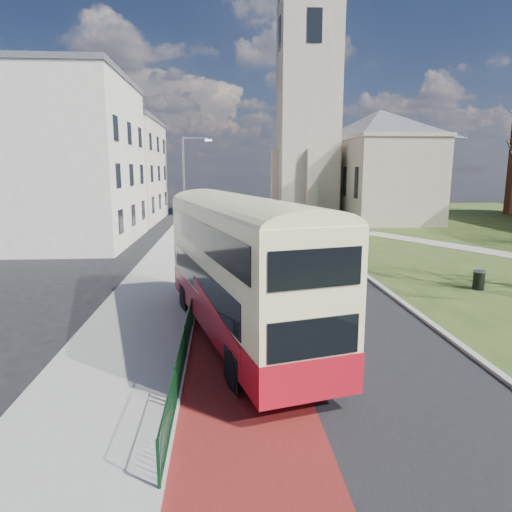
{
  "coord_description": "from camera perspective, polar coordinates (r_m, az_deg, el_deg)",
  "views": [
    {
      "loc": [
        -1.72,
        -15.46,
        5.83
      ],
      "look_at": [
        -0.27,
        4.62,
        2.0
      ],
      "focal_mm": 32.0,
      "sensor_mm": 36.0,
      "label": 1
    }
  ],
  "objects": [
    {
      "name": "bus",
      "position": [
        15.45,
        -2.08,
        -0.84
      ],
      "size": [
        5.51,
        11.72,
        4.78
      ],
      "rotation": [
        0.0,
        0.0,
        0.26
      ],
      "color": "#A90F1D",
      "rests_on": "ground"
    },
    {
      "name": "bus_lane",
      "position": [
        35.94,
        -3.24,
        1.43
      ],
      "size": [
        3.4,
        120.0,
        0.01
      ],
      "primitive_type": "cube",
      "color": "#591414",
      "rests_on": "ground"
    },
    {
      "name": "litter_bin",
      "position": [
        24.86,
        26.08,
        -2.7
      ],
      "size": [
        0.73,
        0.73,
        0.94
      ],
      "rotation": [
        0.0,
        0.0,
        -0.29
      ],
      "color": "black",
      "rests_on": "grass_green"
    },
    {
      "name": "pedestrian_railing",
      "position": [
        20.2,
        -7.49,
        -4.47
      ],
      "size": [
        0.07,
        24.0,
        1.12
      ],
      "color": "#0C3719",
      "rests_on": "ground"
    },
    {
      "name": "pavement_west",
      "position": [
        36.08,
        -9.29,
        1.43
      ],
      "size": [
        4.0,
        120.0,
        0.12
      ],
      "primitive_type": "cube",
      "color": "gray",
      "rests_on": "ground"
    },
    {
      "name": "street_block_far",
      "position": [
        54.86,
        -17.34,
        10.22
      ],
      "size": [
        10.3,
        16.3,
        11.5
      ],
      "color": "beige",
      "rests_on": "ground"
    },
    {
      "name": "road_carriageway",
      "position": [
        36.08,
        1.05,
        1.48
      ],
      "size": [
        9.0,
        120.0,
        0.01
      ],
      "primitive_type": "cube",
      "color": "black",
      "rests_on": "ground"
    },
    {
      "name": "ground",
      "position": [
        16.62,
        2.12,
        -9.78
      ],
      "size": [
        160.0,
        160.0,
        0.0
      ],
      "primitive_type": "plane",
      "color": "black",
      "rests_on": "ground"
    },
    {
      "name": "kerb_east",
      "position": [
        38.7,
        7.59,
        2.11
      ],
      "size": [
        0.25,
        80.0,
        0.13
      ],
      "primitive_type": "cube",
      "color": "#999993",
      "rests_on": "ground"
    },
    {
      "name": "street_block_near",
      "position": [
        39.43,
        -22.7,
        10.95
      ],
      "size": [
        10.3,
        14.3,
        13.0
      ],
      "color": "beige",
      "rests_on": "ground"
    },
    {
      "name": "kerb_west",
      "position": [
        35.95,
        -6.11,
        1.48
      ],
      "size": [
        0.25,
        120.0,
        0.13
      ],
      "primitive_type": "cube",
      "color": "#999993",
      "rests_on": "ground"
    },
    {
      "name": "gothic_church",
      "position": [
        55.82,
        11.3,
        18.09
      ],
      "size": [
        16.38,
        18.0,
        40.0
      ],
      "color": "#A09382",
      "rests_on": "ground"
    },
    {
      "name": "streetlamp",
      "position": [
        33.59,
        -8.7,
        8.54
      ],
      "size": [
        2.13,
        0.18,
        8.0
      ],
      "color": "gray",
      "rests_on": "pavement_west"
    }
  ]
}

